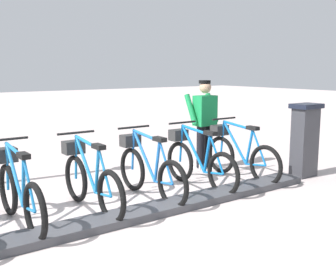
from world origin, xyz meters
The scene contains 9 objects.
ground_plane centered at (0.00, 0.00, 0.00)m, with size 60.00×60.00×0.00m, color beige.
dock_rail_base centered at (0.00, 0.00, 0.05)m, with size 0.44×6.40×0.10m, color #47474C.
payment_kiosk centered at (0.05, -3.62, 0.67)m, with size 0.36×0.52×1.28m.
bike_docked_0 centered at (0.63, -2.60, 0.43)m, with size 1.72×0.54×1.02m.
bike_docked_1 centered at (0.63, -1.67, 0.43)m, with size 1.72×0.54×1.02m.
bike_docked_2 centered at (0.63, -0.73, 0.43)m, with size 1.72×0.54×1.02m.
bike_docked_3 centered at (0.63, 0.20, 0.43)m, with size 1.72×0.54×1.02m.
bike_docked_4 centered at (0.63, 1.13, 0.43)m, with size 1.72×0.54×1.02m.
worker_near_rack centered at (1.54, -2.61, 0.91)m, with size 0.46×0.62×1.66m.
Camera 1 is at (-4.34, 2.53, 1.88)m, focal length 44.76 mm.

